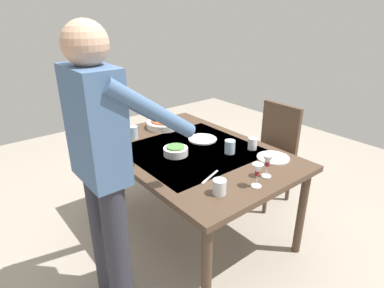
# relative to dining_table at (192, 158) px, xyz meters

# --- Properties ---
(ground_plane) EXTENTS (6.00, 6.00, 0.00)m
(ground_plane) POSITION_rel_dining_table_xyz_m (0.00, 0.00, -0.67)
(ground_plane) COLOR #9E9384
(dining_table) EXTENTS (1.54, 1.06, 0.73)m
(dining_table) POSITION_rel_dining_table_xyz_m (0.00, 0.00, 0.00)
(dining_table) COLOR #4C3828
(dining_table) RESTS_ON ground_plane
(chair_near) EXTENTS (0.40, 0.40, 0.91)m
(chair_near) POSITION_rel_dining_table_xyz_m (-0.06, -0.91, -0.14)
(chair_near) COLOR #352114
(chair_near) RESTS_ON ground_plane
(person_server) EXTENTS (0.42, 0.61, 1.69)m
(person_server) POSITION_rel_dining_table_xyz_m (-0.23, 0.79, 0.30)
(person_server) COLOR #2D2D38
(person_server) RESTS_ON ground_plane
(wine_bottle) EXTENTS (0.07, 0.07, 0.30)m
(wine_bottle) POSITION_rel_dining_table_xyz_m (0.59, 0.34, 0.18)
(wine_bottle) COLOR black
(wine_bottle) RESTS_ON dining_table
(wine_glass_left) EXTENTS (0.07, 0.07, 0.15)m
(wine_glass_left) POSITION_rel_dining_table_xyz_m (-0.62, -0.11, 0.17)
(wine_glass_left) COLOR white
(wine_glass_left) RESTS_ON dining_table
(wine_glass_right) EXTENTS (0.07, 0.07, 0.15)m
(wine_glass_right) POSITION_rel_dining_table_xyz_m (-0.66, 0.03, 0.17)
(wine_glass_right) COLOR white
(wine_glass_right) RESTS_ON dining_table
(water_cup_near_left) EXTENTS (0.08, 0.08, 0.10)m
(water_cup_near_left) POSITION_rel_dining_table_xyz_m (-0.22, -0.18, 0.12)
(water_cup_near_left) COLOR silver
(water_cup_near_left) RESTS_ON dining_table
(water_cup_near_right) EXTENTS (0.08, 0.08, 0.09)m
(water_cup_near_right) POSITION_rel_dining_table_xyz_m (-0.58, 0.26, 0.11)
(water_cup_near_right) COLOR silver
(water_cup_near_right) RESTS_ON dining_table
(water_cup_far_left) EXTENTS (0.07, 0.07, 0.09)m
(water_cup_far_left) POSITION_rel_dining_table_xyz_m (-0.27, -0.37, 0.11)
(water_cup_far_left) COLOR silver
(water_cup_far_left) RESTS_ON dining_table
(water_cup_far_right) EXTENTS (0.08, 0.08, 0.10)m
(water_cup_far_right) POSITION_rel_dining_table_xyz_m (0.49, 0.22, 0.12)
(water_cup_far_right) COLOR silver
(water_cup_far_right) RESTS_ON dining_table
(serving_bowl_pasta) EXTENTS (0.30, 0.30, 0.07)m
(serving_bowl_pasta) POSITION_rel_dining_table_xyz_m (0.55, -0.11, 0.10)
(serving_bowl_pasta) COLOR white
(serving_bowl_pasta) RESTS_ON dining_table
(side_bowl_salad) EXTENTS (0.18, 0.18, 0.07)m
(side_bowl_salad) POSITION_rel_dining_table_xyz_m (0.01, 0.14, 0.10)
(side_bowl_salad) COLOR white
(side_bowl_salad) RESTS_ON dining_table
(dinner_plate_near) EXTENTS (0.23, 0.23, 0.01)m
(dinner_plate_near) POSITION_rel_dining_table_xyz_m (0.11, -0.20, 0.07)
(dinner_plate_near) COLOR white
(dinner_plate_near) RESTS_ON dining_table
(dinner_plate_far) EXTENTS (0.23, 0.23, 0.01)m
(dinner_plate_far) POSITION_rel_dining_table_xyz_m (-0.48, -0.36, 0.07)
(dinner_plate_far) COLOR white
(dinner_plate_far) RESTS_ON dining_table
(table_knife) EXTENTS (0.08, 0.19, 0.00)m
(table_knife) POSITION_rel_dining_table_xyz_m (-0.40, 0.17, 0.07)
(table_knife) COLOR silver
(table_knife) RESTS_ON dining_table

